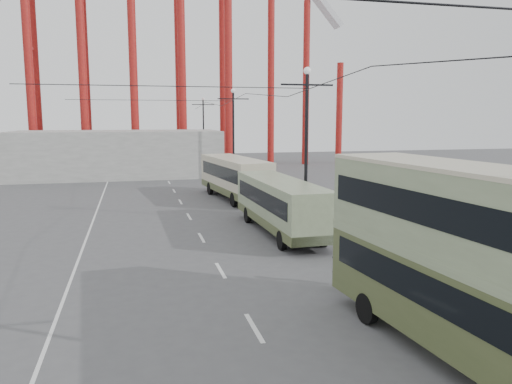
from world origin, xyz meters
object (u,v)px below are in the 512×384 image
object	(u,v)px
single_decker_green	(280,203)
pedestrian	(340,264)
single_decker_cream	(235,176)
double_decker_bus	(462,252)

from	to	relation	value
single_decker_green	pedestrian	size ratio (longest dim) A/B	6.22
single_decker_green	pedestrian	world-z (taller)	single_decker_green
single_decker_green	single_decker_cream	xyz separation A→B (m)	(-0.13, 12.17, 0.17)
double_decker_bus	single_decker_cream	distance (m)	27.43
single_decker_green	pedestrian	bearing A→B (deg)	-93.79
double_decker_bus	single_decker_green	size ratio (longest dim) A/B	0.93
double_decker_bus	single_decker_green	xyz separation A→B (m)	(-0.38, 15.24, -1.23)
double_decker_bus	single_decker_green	distance (m)	15.29
single_decker_cream	single_decker_green	bearing A→B (deg)	-96.45
double_decker_bus	single_decker_cream	size ratio (longest dim) A/B	0.91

